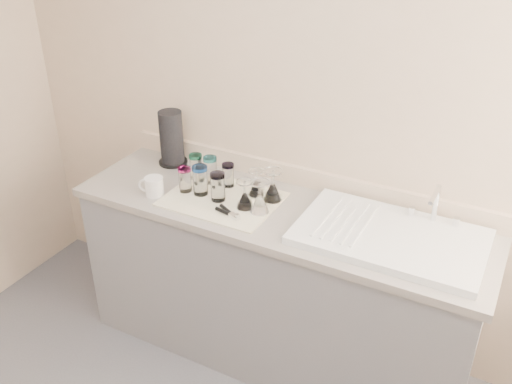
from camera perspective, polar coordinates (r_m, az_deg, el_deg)
The scene contains 17 objects.
room_envelope at distance 1.57m, azimuth -16.86°, elevation -1.17°, with size 3.54×3.50×2.52m.
counter_unit at distance 3.01m, azimuth 2.05°, elevation -9.16°, with size 2.06×0.62×0.90m.
sink_unit at distance 2.59m, azimuth 13.32°, elevation -4.32°, with size 0.82×0.50×0.22m.
dish_towel at distance 2.84m, azimuth -3.39°, elevation -0.71°, with size 0.55×0.42×0.01m, color white.
tumbler_teal at distance 3.01m, azimuth -6.02°, elevation 2.57°, with size 0.07×0.07×0.14m.
tumbler_cyan at distance 2.96m, azimuth -4.59°, elevation 2.26°, with size 0.07×0.07×0.14m.
tumbler_purple at distance 2.92m, azimuth -2.81°, elevation 1.73°, with size 0.06×0.06×0.12m.
tumbler_magenta at distance 2.89m, azimuth -7.12°, elevation 1.28°, with size 0.07×0.07×0.13m.
tumbler_blue at distance 2.85m, azimuth -5.60°, elevation 1.21°, with size 0.08×0.08×0.15m.
tumbler_lavender at distance 2.79m, azimuth -3.84°, elevation 0.54°, with size 0.07×0.07×0.15m.
goblet_back_left at distance 2.84m, azimuth 0.01°, elevation 0.53°, with size 0.08×0.08×0.14m.
goblet_back_right at distance 2.80m, azimuth 1.68°, elevation 0.21°, with size 0.09×0.09×0.16m.
goblet_front_left at distance 2.73m, azimuth -1.13°, elevation -0.67°, with size 0.08×0.08×0.14m.
goblet_front_right at distance 2.70m, azimuth 0.37°, elevation -0.96°, with size 0.09×0.09×0.16m.
can_opener at distance 2.70m, azimuth -2.78°, elevation -2.08°, with size 0.15×0.09×0.02m.
white_mug at distance 2.90m, azimuth -10.21°, elevation 0.57°, with size 0.14×0.12×0.10m.
paper_towel_roll at distance 3.17m, azimuth -8.44°, elevation 5.31°, with size 0.16×0.16×0.30m.
Camera 1 is at (1.01, -0.93, 2.32)m, focal length 40.00 mm.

